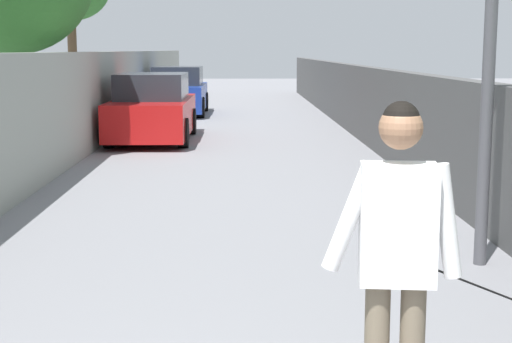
% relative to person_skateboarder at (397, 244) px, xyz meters
% --- Properties ---
extents(ground_plane, '(80.00, 80.00, 0.00)m').
position_rel_person_skateboarder_xyz_m(ground_plane, '(12.11, 0.94, -1.10)').
color(ground_plane, gray).
extents(wall_left, '(48.00, 0.30, 2.03)m').
position_rel_person_skateboarder_xyz_m(wall_left, '(10.11, 3.97, -0.09)').
color(wall_left, '#999E93').
rests_on(wall_left, ground).
extents(fence_right, '(48.00, 0.30, 1.69)m').
position_rel_person_skateboarder_xyz_m(fence_right, '(10.11, -2.09, -0.26)').
color(fence_right, '#4C4C4C').
rests_on(fence_right, ground).
extents(person_skateboarder, '(0.26, 0.72, 1.74)m').
position_rel_person_skateboarder_xyz_m(person_skateboarder, '(0.00, 0.00, 0.00)').
color(person_skateboarder, '#726651').
rests_on(person_skateboarder, skateboard).
extents(car_near, '(4.30, 1.80, 1.54)m').
position_rel_person_skateboarder_xyz_m(car_near, '(13.89, 2.82, -0.39)').
color(car_near, '#B71414').
rests_on(car_near, ground).
extents(car_far, '(4.11, 1.80, 1.54)m').
position_rel_person_skateboarder_xyz_m(car_far, '(21.11, 2.82, -0.39)').
color(car_far, navy).
rests_on(car_far, ground).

